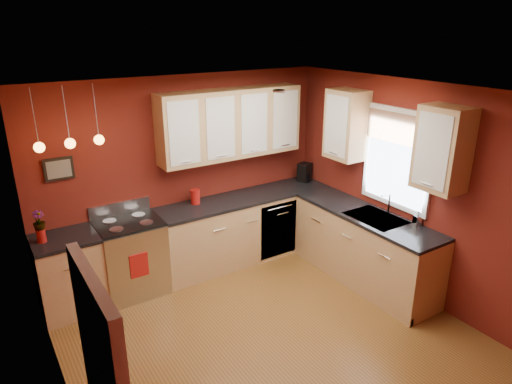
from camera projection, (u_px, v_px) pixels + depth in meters
floor at (276, 343)px, 4.84m from camera, size 4.20×4.20×0.00m
ceiling at (280, 95)px, 3.94m from camera, size 4.00×4.20×0.02m
wall_back at (186, 175)px, 6.05m from camera, size 4.00×0.02×2.60m
wall_front at (480, 358)px, 2.73m from camera, size 4.00×0.02×2.60m
wall_left at (57, 294)px, 3.37m from camera, size 0.02×4.20×2.60m
wall_right at (415, 193)px, 5.40m from camera, size 0.02×4.20×2.60m
base_cabinets_back_left at (70, 275)px, 5.27m from camera, size 0.70×0.60×0.90m
base_cabinets_back_right at (245, 229)px, 6.47m from camera, size 2.54×0.60×0.90m
base_cabinets_right at (364, 248)px, 5.90m from camera, size 0.60×2.10×0.90m
counter_back_left at (64, 239)px, 5.10m from camera, size 0.70×0.62×0.04m
counter_back_right at (245, 198)px, 6.31m from camera, size 2.54×0.62×0.04m
counter_right at (367, 215)px, 5.74m from camera, size 0.62×2.10×0.04m
gas_range at (132, 257)px, 5.63m from camera, size 0.76×0.64×1.11m
dishwasher_front at (278, 230)px, 6.43m from camera, size 0.60×0.02×0.80m
sink at (376, 219)px, 5.62m from camera, size 0.50×0.70×0.33m
window at (397, 156)px, 5.49m from camera, size 0.06×1.02×1.22m
upper_cabinets_back at (231, 124)px, 5.99m from camera, size 2.00×0.35×0.90m
upper_cabinets_right at (390, 136)px, 5.35m from camera, size 0.35×1.95×0.90m
wall_picture at (59, 169)px, 5.12m from camera, size 0.32×0.03×0.26m
pendant_lights at (70, 143)px, 4.79m from camera, size 0.71×0.11×0.66m
red_canister at (195, 197)px, 6.02m from camera, size 0.13×0.13×0.20m
red_vase at (41, 236)px, 4.96m from camera, size 0.10×0.10×0.15m
flowers at (39, 221)px, 4.90m from camera, size 0.17×0.17×0.23m
coffee_maker at (305, 173)px, 6.88m from camera, size 0.23×0.23×0.28m
soap_pump at (418, 218)px, 5.38m from camera, size 0.10×0.10×0.18m
dish_towel at (139, 265)px, 5.35m from camera, size 0.22×0.01×0.30m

